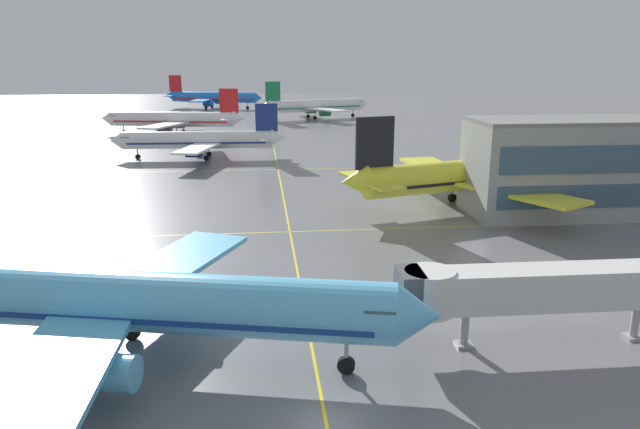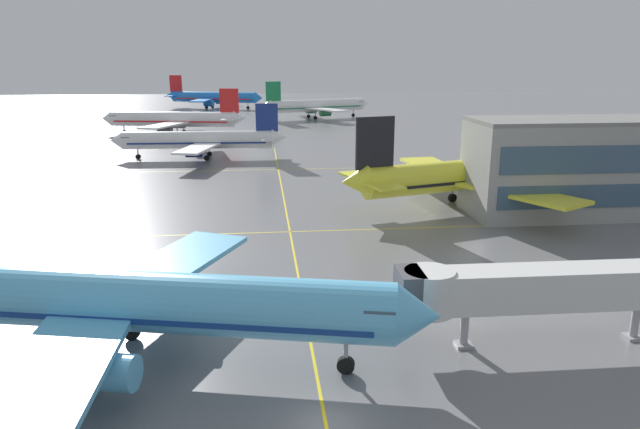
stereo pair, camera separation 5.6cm
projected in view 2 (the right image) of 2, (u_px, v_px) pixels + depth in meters
The scene contains 9 objects.
ground_plane at pixel (326, 427), 30.96m from camera, with size 600.00×600.00×0.00m, color slate.
airliner_front_gate at pixel (131, 302), 36.79m from camera, with size 38.12×32.40×11.94m.
airliner_second_row at pixel (476, 174), 76.25m from camera, with size 38.94×33.23×12.33m.
airliner_third_row at pixel (200, 140), 112.37m from camera, with size 33.92×29.29×10.56m.
airliner_far_left_stand at pixel (174, 119), 146.49m from camera, with size 37.47×31.85×11.70m.
airliner_far_right_stand at pixel (316, 106), 186.74m from camera, with size 37.34×31.98×11.97m.
airliner_distant_taxiway at pixel (213, 97), 223.83m from camera, with size 38.99×33.39×12.50m.
taxiway_markings at pixel (290, 232), 65.63m from camera, with size 118.34×125.81×0.01m.
jet_bridge at pixel (520, 289), 38.93m from camera, with size 19.61×3.38×5.58m.
Camera 2 is at (-3.13, -26.73, 19.06)m, focal length 32.54 mm.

